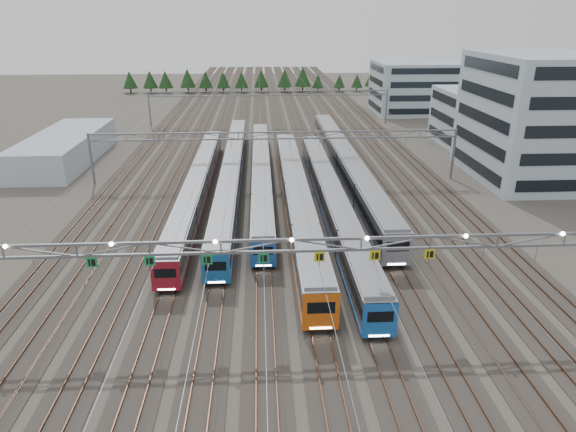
{
  "coord_description": "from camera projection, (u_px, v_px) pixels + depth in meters",
  "views": [
    {
      "loc": [
        -2.34,
        -37.04,
        24.41
      ],
      "look_at": [
        0.6,
        16.08,
        3.5
      ],
      "focal_mm": 32.0,
      "sensor_mm": 36.0,
      "label": 1
    }
  ],
  "objects": [
    {
      "name": "ground",
      "position": [
        291.0,
        324.0,
        43.47
      ],
      "size": [
        400.0,
        400.0,
        0.0
      ],
      "primitive_type": "plane",
      "color": "#47423A",
      "rests_on": "ground"
    },
    {
      "name": "train_e",
      "position": [
        331.0,
        198.0,
        66.94
      ],
      "size": [
        2.83,
        58.04,
        3.68
      ],
      "color": "black",
      "rests_on": "ground"
    },
    {
      "name": "depot_bldg_south",
      "position": [
        538.0,
        118.0,
        79.37
      ],
      "size": [
        18.0,
        22.0,
        19.07
      ],
      "primitive_type": "cube",
      "color": "#A6BAC6",
      "rests_on": "ground"
    },
    {
      "name": "depot_bldg_mid",
      "position": [
        476.0,
        117.0,
        102.04
      ],
      "size": [
        14.0,
        16.0,
        10.78
      ],
      "primitive_type": "cube",
      "color": "#A6BAC6",
      "rests_on": "ground"
    },
    {
      "name": "track_bed",
      "position": [
        268.0,
        108.0,
        135.85
      ],
      "size": [
        54.0,
        260.0,
        5.42
      ],
      "color": "#2D2823",
      "rests_on": "ground"
    },
    {
      "name": "west_shed",
      "position": [
        65.0,
        148.0,
        90.88
      ],
      "size": [
        10.0,
        30.0,
        4.86
      ],
      "primitive_type": "cube",
      "color": "#A6BAC6",
      "rests_on": "ground"
    },
    {
      "name": "train_d",
      "position": [
        296.0,
        195.0,
        67.56
      ],
      "size": [
        3.05,
        57.46,
        3.98
      ],
      "color": "black",
      "rests_on": "ground"
    },
    {
      "name": "gantry_mid",
      "position": [
        275.0,
        141.0,
        78.3
      ],
      "size": [
        56.36,
        0.36,
        8.0
      ],
      "color": "slate",
      "rests_on": "ground"
    },
    {
      "name": "train_c",
      "position": [
        261.0,
        172.0,
        78.22
      ],
      "size": [
        2.69,
        57.73,
        3.49
      ],
      "color": "black",
      "rests_on": "ground"
    },
    {
      "name": "treeline",
      "position": [
        282.0,
        79.0,
        172.29
      ],
      "size": [
        106.4,
        5.6,
        7.02
      ],
      "color": "#332114",
      "rests_on": "ground"
    },
    {
      "name": "train_f",
      "position": [
        346.0,
        164.0,
        81.54
      ],
      "size": [
        3.16,
        64.85,
        4.12
      ],
      "color": "black",
      "rests_on": "ground"
    },
    {
      "name": "train_a",
      "position": [
        198.0,
        184.0,
        72.71
      ],
      "size": [
        2.72,
        55.63,
        3.54
      ],
      "color": "black",
      "rests_on": "ground"
    },
    {
      "name": "gantry_near",
      "position": [
        291.0,
        249.0,
        40.76
      ],
      "size": [
        56.36,
        0.61,
        8.08
      ],
      "color": "slate",
      "rests_on": "ground"
    },
    {
      "name": "depot_bldg_north",
      "position": [
        417.0,
        87.0,
        135.47
      ],
      "size": [
        22.0,
        18.0,
        13.02
      ],
      "primitive_type": "cube",
      "color": "#A6BAC6",
      "rests_on": "ground"
    },
    {
      "name": "gantry_far",
      "position": [
        269.0,
        97.0,
        120.12
      ],
      "size": [
        56.36,
        0.36,
        8.0
      ],
      "color": "slate",
      "rests_on": "ground"
    },
    {
      "name": "train_b",
      "position": [
        232.0,
        172.0,
        78.47
      ],
      "size": [
        2.76,
        65.32,
        3.59
      ],
      "color": "black",
      "rests_on": "ground"
    }
  ]
}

